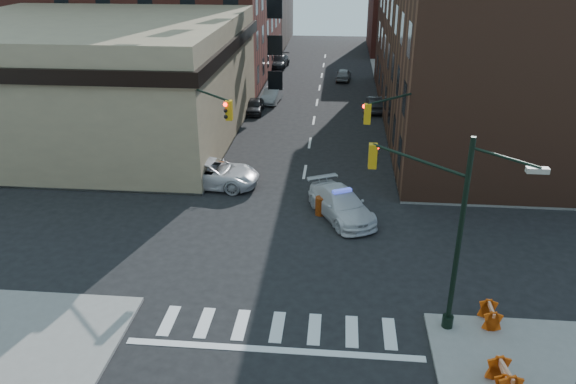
% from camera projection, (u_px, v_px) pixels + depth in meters
% --- Properties ---
extents(ground, '(140.00, 140.00, 0.00)m').
position_uv_depth(ground, '(292.00, 245.00, 28.89)').
color(ground, black).
rests_on(ground, ground).
extents(sidewalk_nw, '(34.00, 54.50, 0.15)m').
position_uv_depth(sidewalk_nw, '(106.00, 85.00, 60.58)').
color(sidewalk_nw, gray).
rests_on(sidewalk_nw, ground).
extents(sidewalk_ne, '(34.00, 54.50, 0.15)m').
position_uv_depth(sidewalk_ne, '(546.00, 95.00, 56.66)').
color(sidewalk_ne, gray).
rests_on(sidewalk_ne, ground).
extents(bank_building, '(22.00, 22.00, 9.00)m').
position_uv_depth(bank_building, '(92.00, 79.00, 43.49)').
color(bank_building, '#978563').
rests_on(bank_building, ground).
extents(commercial_row_ne, '(14.00, 34.00, 14.00)m').
position_uv_depth(commercial_row_ne, '(476.00, 40.00, 45.37)').
color(commercial_row_ne, '#512F20').
rests_on(commercial_row_ne, ground).
extents(filler_ne, '(16.00, 16.00, 12.00)m').
position_uv_depth(filler_ne, '(428.00, 6.00, 77.95)').
color(filler_ne, maroon).
rests_on(filler_ne, ground).
extents(signal_pole_se, '(5.40, 5.27, 8.00)m').
position_uv_depth(signal_pole_se, '(437.00, 218.00, 21.47)').
color(signal_pole_se, black).
rests_on(signal_pole_se, sidewalk_se).
extents(signal_pole_nw, '(3.58, 3.67, 8.00)m').
position_uv_depth(signal_pole_nw, '(200.00, 129.00, 32.46)').
color(signal_pole_nw, black).
rests_on(signal_pole_nw, sidewalk_nw).
extents(signal_pole_ne, '(3.67, 3.58, 8.00)m').
position_uv_depth(signal_pole_ne, '(404.00, 135.00, 31.49)').
color(signal_pole_ne, black).
rests_on(signal_pole_ne, sidewalk_ne).
extents(tree_ne_near, '(3.00, 3.00, 4.85)m').
position_uv_depth(tree_ne_near, '(400.00, 72.00, 50.45)').
color(tree_ne_near, black).
rests_on(tree_ne_near, sidewalk_ne).
extents(tree_ne_far, '(3.00, 3.00, 4.85)m').
position_uv_depth(tree_ne_far, '(393.00, 56.00, 57.72)').
color(tree_ne_far, black).
rests_on(tree_ne_far, sidewalk_ne).
extents(police_car, '(4.48, 5.91, 1.60)m').
position_uv_depth(police_car, '(341.00, 204.00, 31.46)').
color(police_car, silver).
rests_on(police_car, ground).
extents(pickup, '(6.43, 3.45, 1.72)m').
position_uv_depth(pickup, '(211.00, 173.00, 35.57)').
color(pickup, silver).
rests_on(pickup, ground).
extents(parked_car_wnear, '(1.60, 3.82, 1.29)m').
position_uv_depth(parked_car_wnear, '(254.00, 106.00, 50.79)').
color(parked_car_wnear, black).
rests_on(parked_car_wnear, ground).
extents(parked_car_wfar, '(1.84, 4.28, 1.37)m').
position_uv_depth(parked_car_wfar, '(272.00, 95.00, 54.12)').
color(parked_car_wfar, '#989BA1').
rests_on(parked_car_wfar, ground).
extents(parked_car_wdeep, '(2.60, 5.51, 1.55)m').
position_uv_depth(parked_car_wdeep, '(278.00, 62.00, 68.84)').
color(parked_car_wdeep, black).
rests_on(parked_car_wdeep, ground).
extents(parked_car_enear, '(1.62, 4.25, 1.38)m').
position_uv_depth(parked_car_enear, '(376.00, 104.00, 51.30)').
color(parked_car_enear, black).
rests_on(parked_car_enear, ground).
extents(parked_car_efar, '(1.78, 3.94, 1.31)m').
position_uv_depth(parked_car_efar, '(343.00, 74.00, 62.75)').
color(parked_car_efar, gray).
rests_on(parked_car_efar, ground).
extents(pedestrian_a, '(0.84, 0.68, 2.00)m').
position_uv_depth(pedestrian_a, '(197.00, 169.00, 35.43)').
color(pedestrian_a, black).
rests_on(pedestrian_a, sidewalk_nw).
extents(pedestrian_b, '(1.14, 1.02, 1.95)m').
position_uv_depth(pedestrian_b, '(122.00, 173.00, 34.83)').
color(pedestrian_b, black).
rests_on(pedestrian_b, sidewalk_nw).
extents(pedestrian_c, '(1.25, 0.76, 2.00)m').
position_uv_depth(pedestrian_c, '(141.00, 157.00, 37.28)').
color(pedestrian_c, black).
rests_on(pedestrian_c, sidewalk_nw).
extents(barrel_road, '(0.80, 0.80, 1.08)m').
position_uv_depth(barrel_road, '(321.00, 206.00, 31.86)').
color(barrel_road, orange).
rests_on(barrel_road, ground).
extents(barrel_bank, '(0.66, 0.66, 0.90)m').
position_uv_depth(barrel_bank, '(221.00, 169.00, 37.29)').
color(barrel_bank, red).
rests_on(barrel_bank, ground).
extents(barricade_se_a, '(0.58, 1.14, 0.85)m').
position_uv_depth(barricade_se_a, '(490.00, 315.00, 22.49)').
color(barricade_se_a, '#CD3F09').
rests_on(barricade_se_a, sidewalk_se).
extents(barricade_se_b, '(0.58, 1.14, 0.84)m').
position_uv_depth(barricade_se_b, '(501.00, 376.00, 19.34)').
color(barricade_se_b, orange).
rests_on(barricade_se_b, sidewalk_se).
extents(barricade_se_c, '(0.84, 1.38, 0.97)m').
position_uv_depth(barricade_se_c, '(504.00, 378.00, 19.17)').
color(barricade_se_c, '#DC410A').
rests_on(barricade_se_c, sidewalk_se).
extents(barricade_nw_a, '(1.22, 0.81, 0.84)m').
position_uv_depth(barricade_nw_a, '(200.00, 175.00, 36.07)').
color(barricade_nw_a, '#C14009').
rests_on(barricade_nw_a, sidewalk_nw).
extents(barricade_nw_b, '(1.09, 0.57, 0.80)m').
position_uv_depth(barricade_nw_b, '(155.00, 171.00, 36.70)').
color(barricade_nw_b, '#DA3C0A').
rests_on(barricade_nw_b, sidewalk_nw).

